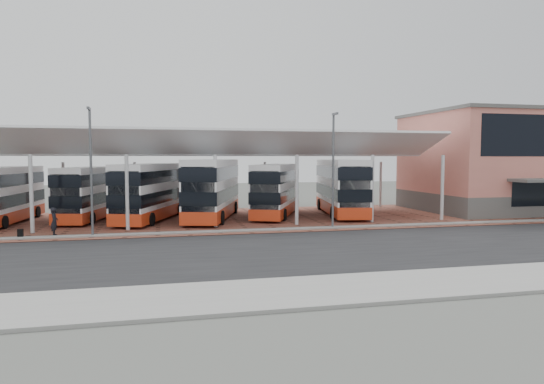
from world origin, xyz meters
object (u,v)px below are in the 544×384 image
at_px(bus_5, 341,187).
at_px(bus_3, 213,189).
at_px(bus_0, 5,195).
at_px(bus_1, 92,193).
at_px(pedestrian, 54,222).
at_px(terminal, 514,161).
at_px(bus_4, 277,190).
at_px(bus_2, 151,192).

bearing_deg(bus_5, bus_3, -167.10).
relative_size(bus_0, bus_5, 0.89).
bearing_deg(bus_1, pedestrian, -85.19).
height_order(terminal, bus_4, terminal).
distance_m(bus_2, bus_5, 16.08).
bearing_deg(pedestrian, bus_0, 30.66).
bearing_deg(bus_1, bus_5, 9.46).
bearing_deg(bus_5, pedestrian, -151.82).
xyz_separation_m(bus_5, pedestrian, (-21.93, -7.04, -1.47)).
distance_m(bus_4, pedestrian, 17.80).
bearing_deg(terminal, bus_0, 179.52).
xyz_separation_m(terminal, bus_1, (-38.15, 1.37, -2.52)).
relative_size(bus_3, pedestrian, 6.62).
distance_m(bus_1, bus_2, 4.93).
bearing_deg(bus_4, bus_1, -160.49).
xyz_separation_m(bus_0, bus_4, (21.06, -0.08, 0.07)).
bearing_deg(bus_2, terminal, 19.49).
xyz_separation_m(bus_2, pedestrian, (-5.86, -6.72, -1.32)).
bearing_deg(pedestrian, bus_5, -75.02).
height_order(bus_3, bus_4, bus_3).
bearing_deg(terminal, pedestrian, -169.96).
distance_m(terminal, bus_3, 28.73).
xyz_separation_m(bus_0, bus_2, (10.71, -0.62, 0.11)).
bearing_deg(bus_0, terminal, 5.18).
bearing_deg(bus_1, bus_3, 2.36).
height_order(terminal, bus_5, terminal).
bearing_deg(bus_3, bus_4, 23.86).
xyz_separation_m(bus_0, bus_3, (15.57, -0.79, 0.27)).
relative_size(bus_3, bus_4, 1.11).
height_order(bus_0, bus_5, bus_5).
distance_m(bus_1, bus_5, 20.76).
relative_size(bus_1, bus_5, 0.88).
height_order(bus_1, bus_2, bus_2).
height_order(bus_2, bus_4, bus_2).
height_order(terminal, bus_2, terminal).
height_order(bus_0, bus_1, bus_0).
xyz_separation_m(bus_0, pedestrian, (4.85, -7.34, -1.21)).
distance_m(terminal, bus_5, 17.57).
xyz_separation_m(bus_3, bus_4, (5.49, 0.71, -0.20)).
bearing_deg(bus_0, bus_3, 2.76).
relative_size(terminal, bus_1, 1.76).
xyz_separation_m(bus_2, bus_5, (16.07, 0.32, 0.15)).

